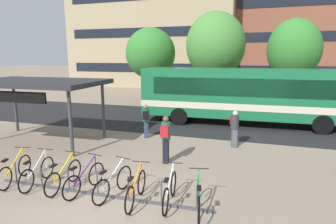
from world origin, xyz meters
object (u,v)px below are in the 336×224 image
(parked_bicycle_yellow_0, at_px, (15,171))
(commuter_red_pack_1, at_px, (166,136))
(parked_bicycle_green_7, at_px, (199,199))
(parked_bicycle_white_4, at_px, (113,183))
(parked_bicycle_white_1, at_px, (37,173))
(street_tree_1, at_px, (215,45))
(parked_bicycle_yellow_2, at_px, (64,176))
(parked_bicycle_purple_3, at_px, (85,179))
(city_bus, at_px, (248,94))
(parked_bicycle_orange_5, at_px, (136,189))
(commuter_black_pack_2, at_px, (146,119))
(street_tree_3, at_px, (294,50))
(parked_bicycle_white_6, at_px, (170,191))
(transit_shelter, at_px, (35,84))
(commuter_red_pack_4, at_px, (234,126))
(street_tree_0, at_px, (151,53))

(parked_bicycle_yellow_0, distance_m, commuter_red_pack_1, 4.98)
(parked_bicycle_yellow_0, xyz_separation_m, parked_bicycle_green_7, (5.79, -0.02, 0.00))
(parked_bicycle_white_4, bearing_deg, parked_bicycle_white_1, 101.23)
(parked_bicycle_white_1, bearing_deg, street_tree_1, -19.61)
(parked_bicycle_white_1, distance_m, parked_bicycle_yellow_2, 0.93)
(parked_bicycle_yellow_0, xyz_separation_m, parked_bicycle_purple_3, (2.44, 0.09, 0.00))
(city_bus, height_order, parked_bicycle_orange_5, city_bus)
(parked_bicycle_purple_3, height_order, street_tree_1, street_tree_1)
(city_bus, bearing_deg, commuter_black_pack_2, -138.94)
(parked_bicycle_orange_5, height_order, commuter_black_pack_2, commuter_black_pack_2)
(city_bus, bearing_deg, street_tree_3, 62.13)
(parked_bicycle_purple_3, bearing_deg, parked_bicycle_white_6, -80.28)
(parked_bicycle_orange_5, distance_m, parked_bicycle_green_7, 1.69)
(parked_bicycle_yellow_2, xyz_separation_m, parked_bicycle_orange_5, (2.38, -0.13, 0.00))
(city_bus, xyz_separation_m, parked_bicycle_purple_3, (-4.30, -9.89, -1.39))
(transit_shelter, bearing_deg, parked_bicycle_green_7, -25.89)
(parked_bicycle_orange_5, xyz_separation_m, commuter_red_pack_4, (2.18, 5.56, 0.55))
(parked_bicycle_white_4, distance_m, commuter_black_pack_2, 5.76)
(parked_bicycle_white_6, relative_size, parked_bicycle_green_7, 1.01)
(parked_bicycle_white_4, height_order, commuter_black_pack_2, commuter_black_pack_2)
(parked_bicycle_white_1, distance_m, parked_bicycle_white_4, 2.55)
(transit_shelter, xyz_separation_m, commuter_black_pack_2, (4.42, 2.06, -1.73))
(parked_bicycle_white_6, distance_m, parked_bicycle_green_7, 0.83)
(parked_bicycle_yellow_2, bearing_deg, parked_bicycle_orange_5, -94.42)
(street_tree_0, bearing_deg, parked_bicycle_orange_5, -70.85)
(transit_shelter, height_order, commuter_black_pack_2, transit_shelter)
(parked_bicycle_purple_3, relative_size, commuter_black_pack_2, 1.05)
(parked_bicycle_green_7, bearing_deg, parked_bicycle_purple_3, 76.55)
(commuter_red_pack_4, height_order, street_tree_1, street_tree_1)
(parked_bicycle_purple_3, xyz_separation_m, commuter_red_pack_1, (1.57, 2.79, 0.64))
(parked_bicycle_green_7, relative_size, street_tree_1, 0.23)
(parked_bicycle_purple_3, bearing_deg, commuter_red_pack_1, -21.16)
(city_bus, xyz_separation_m, commuter_red_pack_1, (-2.72, -7.09, -0.75))
(parked_bicycle_yellow_2, height_order, commuter_black_pack_2, commuter_black_pack_2)
(city_bus, relative_size, parked_bicycle_green_7, 7.12)
(commuter_red_pack_1, distance_m, commuter_red_pack_4, 3.49)
(parked_bicycle_white_6, xyz_separation_m, street_tree_3, (4.67, 15.78, 3.99))
(parked_bicycle_orange_5, distance_m, commuter_red_pack_4, 6.00)
(parked_bicycle_yellow_2, xyz_separation_m, parked_bicycle_purple_3, (0.71, -0.01, 0.00))
(city_bus, xyz_separation_m, street_tree_0, (-8.00, 5.46, 2.36))
(city_bus, bearing_deg, parked_bicycle_white_4, -110.68)
(parked_bicycle_white_1, bearing_deg, parked_bicycle_white_4, -96.59)
(parked_bicycle_yellow_2, distance_m, parked_bicycle_white_4, 1.62)
(parked_bicycle_yellow_2, relative_size, transit_shelter, 0.29)
(parked_bicycle_white_4, relative_size, street_tree_1, 0.24)
(transit_shelter, xyz_separation_m, street_tree_0, (1.03, 11.79, 1.47))
(parked_bicycle_green_7, height_order, commuter_red_pack_1, commuter_red_pack_1)
(parked_bicycle_yellow_2, relative_size, parked_bicycle_purple_3, 1.01)
(parked_bicycle_purple_3, xyz_separation_m, commuter_black_pack_2, (-0.31, 5.61, 0.56))
(parked_bicycle_orange_5, height_order, parked_bicycle_white_6, same)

